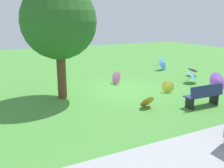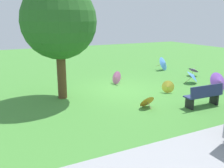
% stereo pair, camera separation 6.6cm
% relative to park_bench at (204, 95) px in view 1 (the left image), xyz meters
% --- Properties ---
extents(ground, '(40.00, 40.00, 0.00)m').
position_rel_park_bench_xyz_m(ground, '(1.90, -3.61, -0.47)').
color(ground, '#478C38').
extents(park_bench, '(1.62, 0.54, 0.90)m').
position_rel_park_bench_xyz_m(park_bench, '(0.00, 0.00, 0.00)').
color(park_bench, navy).
rests_on(park_bench, ground).
extents(shade_tree, '(3.11, 3.11, 4.82)m').
position_rel_park_bench_xyz_m(shade_tree, '(4.61, -3.64, 2.77)').
color(shade_tree, brown).
rests_on(shade_tree, ground).
extents(parasol_pink_0, '(0.68, 0.74, 0.70)m').
position_rel_park_bench_xyz_m(parasol_pink_0, '(1.42, -4.71, -0.12)').
color(parasol_pink_0, tan).
rests_on(parasol_pink_0, ground).
extents(parasol_yellow_0, '(0.57, 0.59, 0.59)m').
position_rel_park_bench_xyz_m(parasol_yellow_0, '(0.04, -2.13, -0.17)').
color(parasol_yellow_0, tan).
rests_on(parasol_yellow_0, ground).
extents(parasol_purple_0, '(0.97, 0.93, 0.93)m').
position_rel_park_bench_xyz_m(parasol_purple_0, '(-2.33, -1.28, 0.00)').
color(parasol_purple_0, tan).
rests_on(parasol_purple_0, ground).
extents(parasol_blue_0, '(0.98, 1.00, 0.72)m').
position_rel_park_bench_xyz_m(parasol_blue_0, '(-2.37, -3.00, -0.07)').
color(parasol_blue_0, tan).
rests_on(parasol_blue_0, ground).
extents(parasol_blue_1, '(1.08, 1.01, 0.92)m').
position_rel_park_bench_xyz_m(parasol_blue_1, '(-3.22, -6.52, -0.00)').
color(parasol_blue_1, tan).
rests_on(parasol_blue_1, ground).
extents(parasol_orange_0, '(0.65, 0.58, 0.55)m').
position_rel_park_bench_xyz_m(parasol_orange_0, '(2.05, -0.94, -0.19)').
color(parasol_orange_0, tan).
rests_on(parasol_orange_0, ground).
extents(parasol_purple_1, '(0.66, 0.69, 0.57)m').
position_rel_park_bench_xyz_m(parasol_purple_1, '(-3.70, -4.31, -0.09)').
color(parasol_purple_1, tan).
rests_on(parasol_purple_1, ground).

